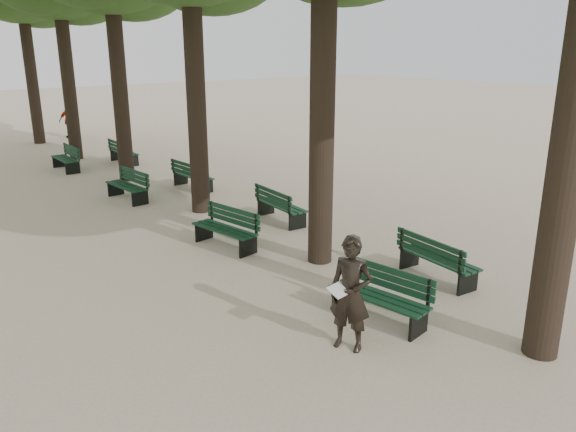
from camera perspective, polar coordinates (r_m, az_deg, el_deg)
ground at (r=9.51m, az=8.90°, el=-11.74°), size 120.00×120.00×0.00m
bench_left_0 at (r=9.80m, az=9.16°, el=-9.05°), size 0.80×1.86×0.92m
bench_left_1 at (r=13.15m, az=-6.41°, el=-2.06°), size 0.80×1.86×0.92m
bench_left_2 at (r=17.75m, az=-16.01°, el=2.40°), size 0.67×1.83×0.92m
bench_left_3 at (r=22.79m, az=-21.65°, el=4.99°), size 0.62×1.81×0.92m
bench_right_0 at (r=11.71m, az=14.93°, el=-5.00°), size 0.79×1.86×0.92m
bench_right_1 at (r=14.98m, az=-0.70°, el=0.43°), size 0.76×1.85×0.92m
bench_right_2 at (r=18.70m, az=-9.63°, el=3.55°), size 0.60×1.81×0.92m
bench_right_3 at (r=23.45m, az=-16.30°, el=5.81°), size 0.62×1.82×0.92m
man_with_map at (r=8.66m, az=6.37°, el=-7.85°), size 0.75×0.82×1.84m
pedestrian_c at (r=30.88m, az=-21.31°, el=9.04°), size 1.03×0.36×1.76m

